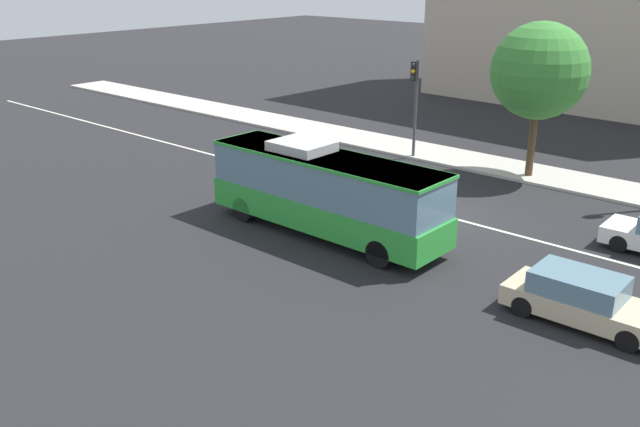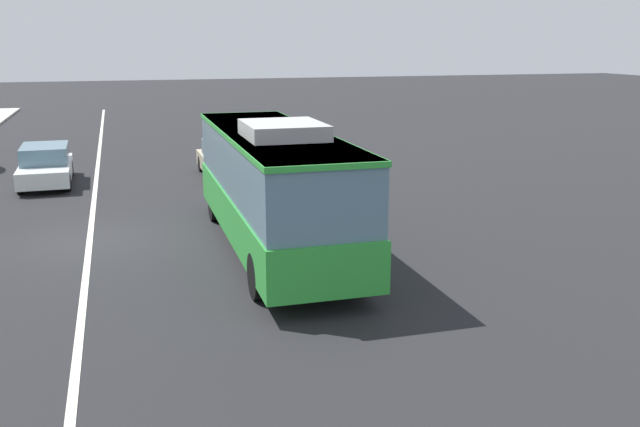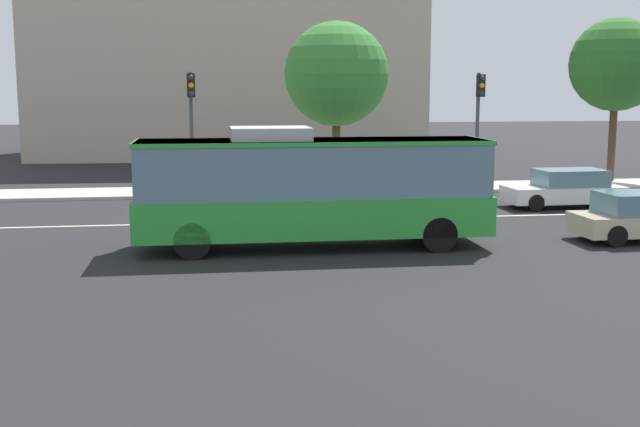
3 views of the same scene
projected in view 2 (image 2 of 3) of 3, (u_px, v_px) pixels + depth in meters
The scene contains 5 objects.
ground_plane at pixel (90, 240), 18.91m from camera, with size 160.00×160.00×0.00m, color black.
lane_centre_line at pixel (90, 240), 18.91m from camera, with size 76.00×0.16×0.01m, color silver.
transit_bus at pixel (274, 182), 17.62m from camera, with size 10.01×2.56×3.46m.
sedan_white at pixel (46, 165), 26.08m from camera, with size 4.54×1.90×1.46m.
sedan_beige at pixel (226, 159), 27.36m from camera, with size 4.52×1.87×1.46m.
Camera 2 is at (-19.21, -0.95, 5.33)m, focal length 38.58 mm.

